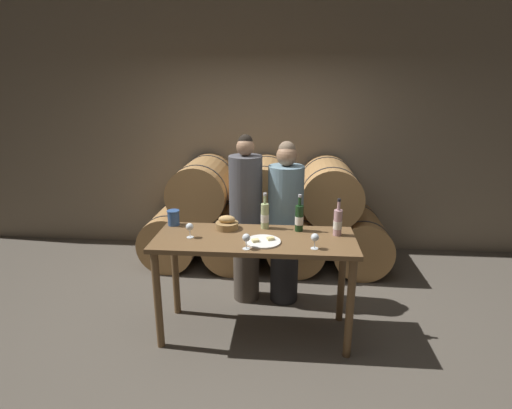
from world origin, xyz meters
name	(u,v)px	position (x,y,z in m)	size (l,w,h in m)	color
ground_plane	(255,332)	(0.00, 0.00, 0.00)	(10.00, 10.00, 0.00)	#564F44
stone_wall_back	(269,128)	(0.00, 2.11, 1.60)	(10.00, 0.12, 3.20)	#7F705B
barrel_stack	(265,216)	(0.00, 1.50, 0.60)	(2.95, 0.97, 1.30)	#A87A47
tasting_table	(255,252)	(0.00, 0.00, 0.78)	(1.69, 0.65, 0.92)	brown
person_left	(246,219)	(-0.14, 0.61, 0.87)	(0.32, 0.32, 1.70)	#4C4238
person_right	(285,223)	(0.25, 0.61, 0.83)	(0.34, 0.34, 1.64)	#232326
wine_bottle_red	(299,218)	(0.37, 0.19, 1.04)	(0.07, 0.07, 0.33)	#193819
wine_bottle_white	(265,216)	(0.07, 0.23, 1.03)	(0.07, 0.07, 0.32)	#ADBC7F
wine_bottle_rose	(338,222)	(0.69, 0.11, 1.03)	(0.07, 0.07, 0.32)	#BC8E93
blue_crock	(173,217)	(-0.76, 0.25, 0.99)	(0.11, 0.11, 0.14)	#335693
bread_basket	(227,224)	(-0.26, 0.19, 0.97)	(0.20, 0.20, 0.12)	olive
cheese_plate	(263,241)	(0.08, -0.10, 0.93)	(0.29, 0.29, 0.04)	white
wine_glass_far_left	(190,227)	(-0.54, -0.04, 1.01)	(0.06, 0.06, 0.13)	white
wine_glass_left	(246,238)	(-0.05, -0.25, 1.01)	(0.06, 0.06, 0.13)	white
wine_glass_center	(315,238)	(0.49, -0.20, 1.01)	(0.06, 0.06, 0.13)	white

